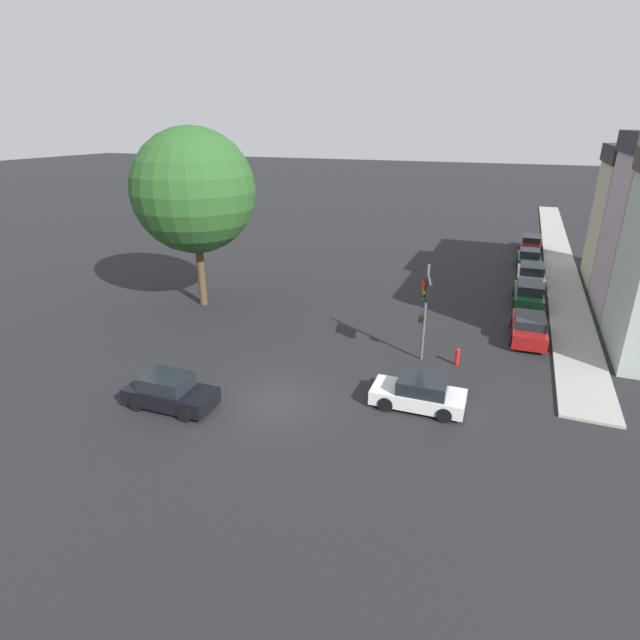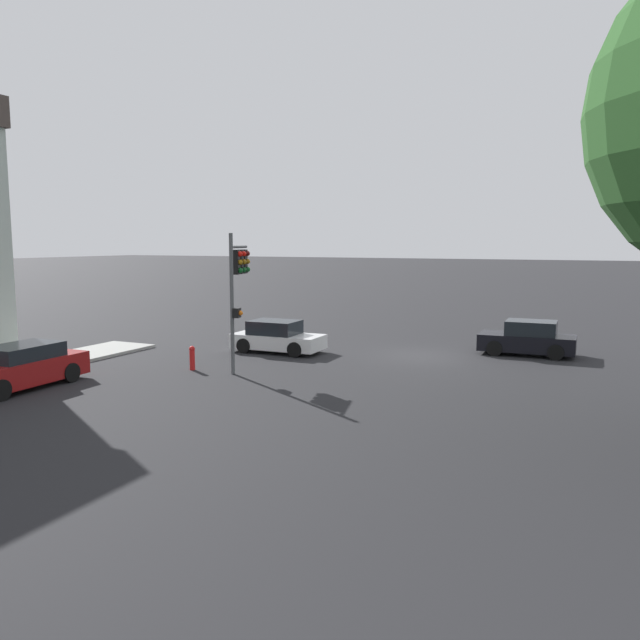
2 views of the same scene
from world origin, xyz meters
name	(u,v)px [view 1 (image 1 of 2)]	position (x,y,z in m)	size (l,w,h in m)	color
ground_plane	(277,402)	(0.00, 0.00, 0.00)	(300.00, 300.00, 0.00)	black
sidewalk_strip	(558,255)	(12.86, 33.22, 0.06)	(2.50, 60.00, 0.13)	#9E9E99
street_tree	(194,191)	(-10.28, 9.71, 7.55)	(7.76, 7.76, 11.45)	#4C3823
traffic_signal	(426,297)	(5.26, 6.04, 3.65)	(0.88, 1.84, 5.13)	#515456
crossing_car_0	(170,392)	(-4.13, -2.02, 0.69)	(3.98, 1.92, 1.48)	black
crossing_car_1	(419,394)	(5.94, 1.91, 0.65)	(4.02, 1.94, 1.39)	silver
parked_car_0	(529,328)	(10.32, 11.53, 0.70)	(2.01, 4.61, 1.45)	maroon
parked_car_1	(529,294)	(10.27, 17.78, 0.74)	(2.02, 4.77, 1.57)	#194728
parked_car_2	(531,274)	(10.43, 23.08, 0.70)	(2.10, 4.72, 1.51)	silver
parked_car_3	(529,258)	(10.26, 28.32, 0.69)	(1.95, 3.87, 1.47)	#194728
parked_car_4	(531,243)	(10.45, 34.27, 0.72)	(2.03, 4.86, 1.50)	maroon
fire_hydrant	(457,356)	(6.97, 6.66, 0.49)	(0.22, 0.22, 0.92)	red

